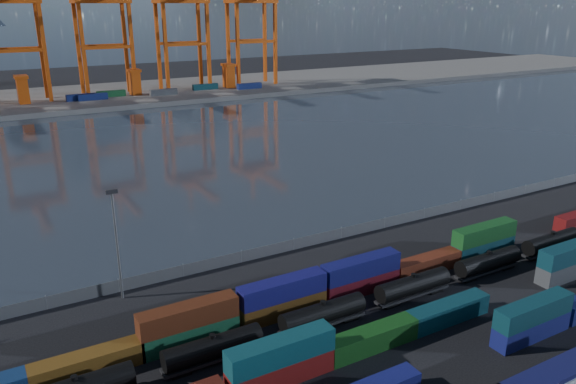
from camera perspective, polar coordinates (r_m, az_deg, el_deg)
ground at (r=77.83m, az=11.37°, el=-13.25°), size 700.00×700.00×0.00m
harbor_water at (r=165.19m, az=-13.09°, el=3.97°), size 700.00×700.00×0.00m
far_quay at (r=265.50m, az=-19.98°, el=9.03°), size 700.00×70.00×2.00m
container_row_mid at (r=81.72m, az=17.75°, el=-10.43°), size 129.84×2.61×5.57m
container_row_north at (r=82.02m, az=5.22°, el=-9.41°), size 141.59×2.57×5.48m
tanker_string at (r=72.01m, az=-1.76°, el=-13.88°), size 121.07×2.70×3.86m
waterfront_fence at (r=97.38m, az=0.59°, el=-5.35°), size 160.12×0.12×2.20m
yard_light_mast at (r=82.36m, az=-17.02°, el=-4.58°), size 1.60×0.40×16.60m
gantry_cranes at (r=254.85m, az=-22.32°, el=16.47°), size 197.91×43.99×59.57m
quay_containers at (r=249.27m, az=-21.90°, el=8.77°), size 172.58×10.99×2.60m
straddle_carriers at (r=254.37m, az=-20.28°, el=10.17°), size 140.00×7.00×11.10m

